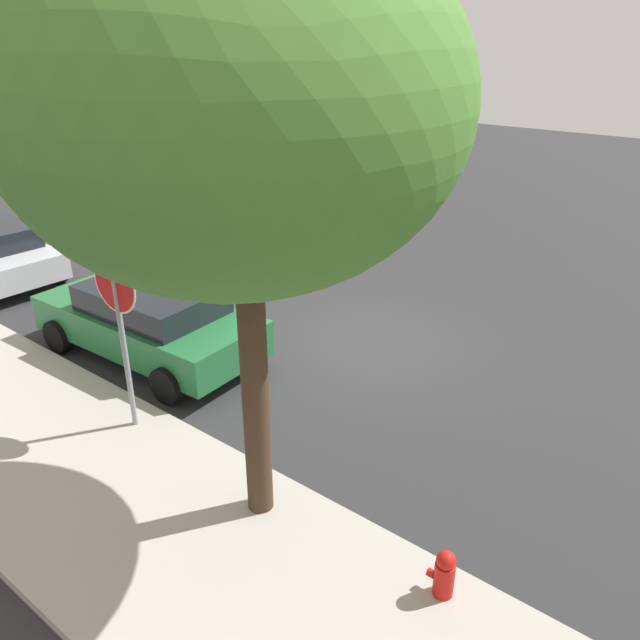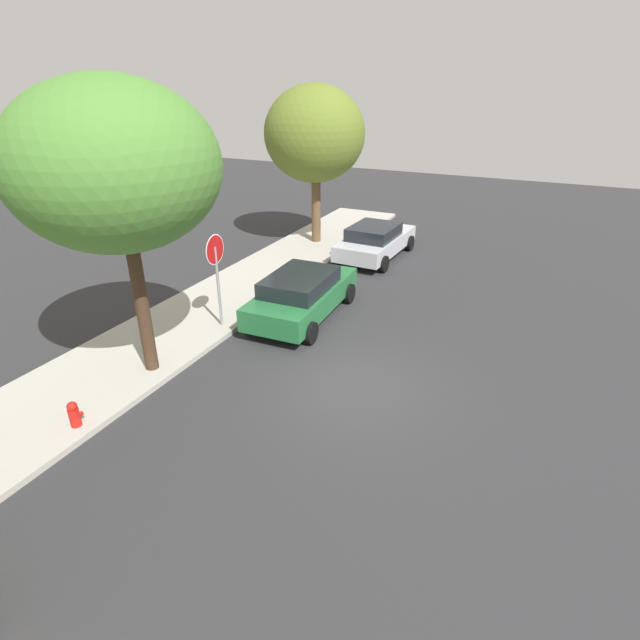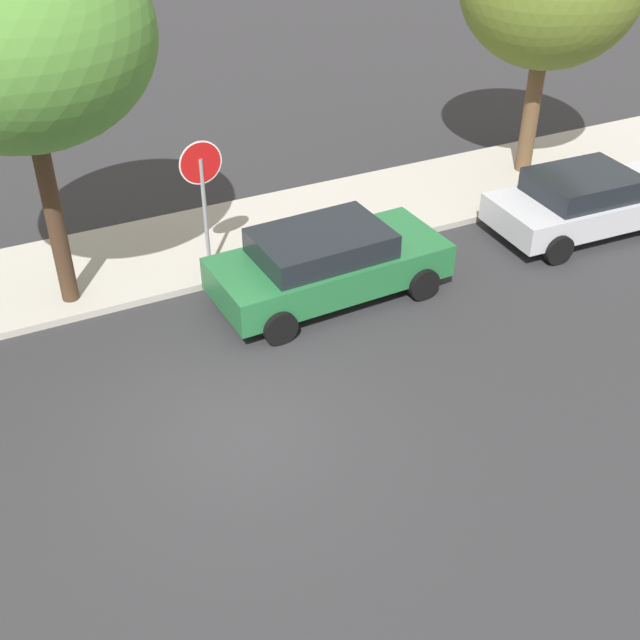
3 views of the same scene
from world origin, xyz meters
name	(u,v)px [view 1 (image 1 of 3)]	position (x,y,z in m)	size (l,w,h in m)	color
ground_plane	(363,345)	(0.00, 0.00, 0.00)	(60.00, 60.00, 0.00)	#2D2D30
sidewalk_curb	(119,497)	(0.00, 5.62, 0.07)	(32.00, 3.19, 0.14)	#B2ADA3
stop_sign	(119,314)	(1.11, 4.51, 1.98)	(0.85, 0.08, 2.84)	gray
parked_car_green	(149,319)	(2.88, 2.78, 0.75)	(4.54, 2.25, 1.42)	#236B38
street_tree_mid_block	(234,105)	(-1.64, 4.74, 4.97)	(4.44, 4.44, 6.77)	#422D1E
fire_hydrant	(444,578)	(-4.08, 4.45, 0.36)	(0.30, 0.22, 0.72)	red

